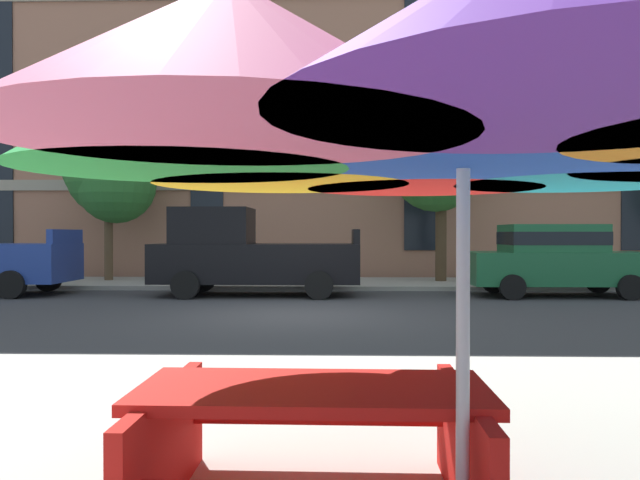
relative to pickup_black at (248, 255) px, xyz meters
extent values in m
plane|color=#38383A|center=(1.45, -3.70, -1.03)|extent=(120.00, 120.00, 0.00)
cube|color=#9E998E|center=(1.45, 3.10, -0.97)|extent=(56.00, 3.60, 0.12)
cube|color=#A87056|center=(1.45, 11.30, 6.97)|extent=(43.08, 12.00, 16.00)
cube|color=#9E937F|center=(1.45, 5.26, 2.17)|extent=(42.22, 0.08, 0.36)
cube|color=#9E937F|center=(1.45, 5.26, 5.37)|extent=(42.22, 0.08, 0.36)
cube|color=black|center=(-2.14, 5.27, 7.37)|extent=(1.10, 0.06, 14.80)
cube|color=black|center=(5.04, 5.27, 7.37)|extent=(1.10, 0.06, 14.80)
cube|color=black|center=(12.22, 5.27, 7.37)|extent=(1.10, 0.06, 14.80)
cube|color=navy|center=(-4.63, 0.00, 0.45)|extent=(0.16, 1.75, 0.36)
cylinder|color=black|center=(-5.52, 0.95, -0.69)|extent=(0.68, 0.22, 0.68)
cylinder|color=black|center=(-5.52, -0.95, -0.69)|extent=(0.68, 0.22, 0.68)
cube|color=black|center=(0.24, 0.00, -0.21)|extent=(5.10, 1.90, 0.96)
cube|color=black|center=(-0.86, 0.00, 0.72)|extent=(1.90, 1.75, 0.90)
cube|color=black|center=(2.71, 0.00, 0.45)|extent=(0.16, 1.75, 0.36)
cylinder|color=black|center=(1.82, 0.95, -0.69)|extent=(0.68, 0.22, 0.68)
cylinder|color=black|center=(1.82, -0.95, -0.69)|extent=(0.68, 0.22, 0.68)
cylinder|color=black|center=(-1.34, 0.95, -0.69)|extent=(0.68, 0.22, 0.68)
cylinder|color=black|center=(-1.34, -0.95, -0.69)|extent=(0.68, 0.22, 0.68)
cube|color=#195933|center=(7.72, 0.00, -0.33)|extent=(4.40, 1.76, 0.80)
cube|color=#195933|center=(7.57, 0.00, 0.41)|extent=(2.30, 1.55, 0.68)
cube|color=black|center=(7.57, 0.00, 0.41)|extent=(2.32, 1.57, 0.32)
cylinder|color=black|center=(9.08, 0.88, -0.73)|extent=(0.60, 0.22, 0.60)
cylinder|color=black|center=(9.08, -0.88, -0.73)|extent=(0.60, 0.22, 0.60)
cylinder|color=black|center=(6.35, 0.88, -0.73)|extent=(0.60, 0.22, 0.60)
cylinder|color=black|center=(6.35, -0.88, -0.73)|extent=(0.60, 0.22, 0.60)
cylinder|color=brown|center=(-4.82, 3.47, 0.11)|extent=(0.25, 0.25, 2.27)
sphere|color=#2D702D|center=(-4.54, 3.36, 2.05)|extent=(2.42, 2.42, 2.42)
sphere|color=#2D702D|center=(-5.00, 3.69, 2.70)|extent=(2.67, 2.67, 2.67)
sphere|color=#2D702D|center=(-4.78, 3.59, 2.42)|extent=(2.74, 2.74, 2.74)
cylinder|color=#4C3823|center=(5.40, 3.37, 0.28)|extent=(0.34, 0.34, 2.62)
sphere|color=#387F33|center=(5.33, 3.19, 2.83)|extent=(2.51, 2.51, 2.51)
sphere|color=#387F33|center=(5.24, 3.25, 2.60)|extent=(2.83, 2.83, 2.83)
sphere|color=#387F33|center=(5.24, 3.46, 2.33)|extent=(1.66, 1.66, 1.66)
cylinder|color=silver|center=(2.78, -12.70, 0.13)|extent=(0.06, 0.06, 2.32)
cone|color=#199EB2|center=(3.65, -11.82, 1.05)|extent=(1.48, 1.48, 0.48)
cone|color=red|center=(2.78, -11.46, 1.05)|extent=(1.48, 1.48, 0.48)
cone|color=yellow|center=(1.90, -11.82, 1.05)|extent=(1.48, 1.48, 0.48)
cone|color=green|center=(1.54, -12.70, 1.05)|extent=(1.48, 1.48, 0.48)
cone|color=#E5668C|center=(1.90, -13.58, 1.05)|extent=(1.48, 1.48, 0.48)
cone|color=#662D9E|center=(2.78, -13.94, 1.05)|extent=(1.48, 1.48, 0.48)
cone|color=blue|center=(2.78, -12.70, 1.09)|extent=(1.85, 1.85, 0.56)
cube|color=red|center=(2.10, -12.25, -0.29)|extent=(1.81, 0.83, 0.06)
cube|color=red|center=(2.11, -11.63, -0.59)|extent=(1.80, 0.31, 0.05)
cube|color=red|center=(2.88, -12.26, -0.66)|extent=(0.10, 1.40, 0.74)
cube|color=red|center=(1.32, -12.24, -0.66)|extent=(0.10, 1.40, 0.74)
camera|label=1|loc=(2.22, -15.42, 0.53)|focal=34.64mm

